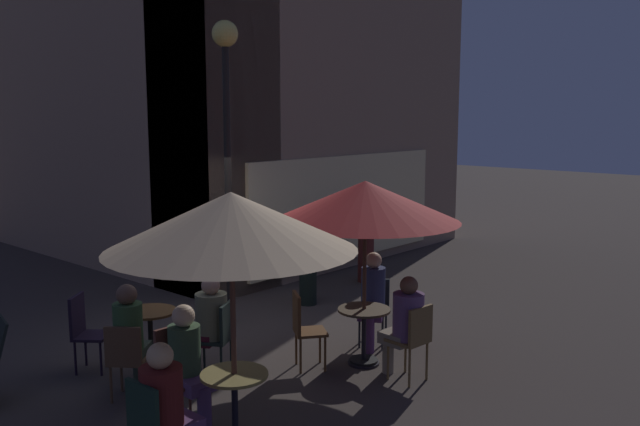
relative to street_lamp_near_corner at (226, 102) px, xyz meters
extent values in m
plane|color=#3C332F|center=(-0.45, -0.53, -3.30)|extent=(60.00, 60.00, 0.00)
cube|color=#9B7C63|center=(4.35, 1.79, 0.97)|extent=(7.84, 1.64, 8.53)
cube|color=#9B7C63|center=(1.25, 5.32, 0.97)|extent=(1.64, 8.70, 8.53)
cube|color=beige|center=(3.95, 0.93, -2.05)|extent=(5.49, 0.08, 2.10)
cylinder|color=black|center=(0.00, 0.00, -1.23)|extent=(0.10, 0.10, 4.14)
sphere|color=#F4E267|center=(0.00, 0.00, 0.95)|extent=(0.38, 0.38, 0.38)
cylinder|color=black|center=(-2.52, -2.98, -2.93)|extent=(0.06, 0.06, 0.73)
cylinder|color=olive|center=(-2.52, -2.98, -2.55)|extent=(0.63, 0.63, 0.03)
cylinder|color=black|center=(0.01, -2.53, -3.28)|extent=(0.40, 0.40, 0.03)
cylinder|color=black|center=(0.01, -2.53, -2.95)|extent=(0.06, 0.06, 0.69)
cylinder|color=#433524|center=(0.01, -2.53, -2.60)|extent=(0.66, 0.66, 0.03)
cylinder|color=black|center=(-1.92, -0.75, -3.28)|extent=(0.40, 0.40, 0.03)
cylinder|color=black|center=(-1.92, -0.75, -2.93)|extent=(0.06, 0.06, 0.74)
cylinder|color=brown|center=(-1.92, -0.75, -2.54)|extent=(0.64, 0.64, 0.03)
cylinder|color=#4F3025|center=(-2.52, -2.98, -2.10)|extent=(0.05, 0.05, 2.40)
cone|color=tan|center=(-2.52, -2.98, -1.11)|extent=(2.27, 2.27, 0.52)
cylinder|color=black|center=(0.01, -2.53, -3.27)|extent=(0.36, 0.36, 0.06)
cylinder|color=#503323|center=(0.01, -2.53, -2.16)|extent=(0.05, 0.05, 2.27)
cone|color=#A82320|center=(0.01, -2.53, -1.23)|extent=(2.33, 2.33, 0.50)
cylinder|color=brown|center=(-2.33, -2.39, -3.06)|extent=(0.03, 0.03, 0.47)
cylinder|color=brown|center=(-2.68, -2.38, -3.06)|extent=(0.03, 0.03, 0.47)
cylinder|color=brown|center=(-2.33, -2.05, -3.06)|extent=(0.03, 0.03, 0.47)
cylinder|color=brown|center=(-2.67, -2.04, -3.06)|extent=(0.03, 0.03, 0.47)
cube|color=brown|center=(-2.50, -2.22, -2.81)|extent=(0.44, 0.44, 0.03)
cube|color=brown|center=(-2.50, -2.02, -2.54)|extent=(0.43, 0.05, 0.50)
cube|color=black|center=(-3.51, -2.99, -2.57)|extent=(0.04, 0.42, 0.49)
cylinder|color=#202427|center=(0.57, -2.41, -3.06)|extent=(0.03, 0.03, 0.47)
cylinder|color=#202427|center=(0.43, -2.13, -3.06)|extent=(0.03, 0.03, 0.47)
cylinder|color=#202427|center=(0.85, -2.26, -3.06)|extent=(0.03, 0.03, 0.47)
cylinder|color=#202427|center=(0.70, -1.99, -3.06)|extent=(0.03, 0.03, 0.47)
cube|color=#202427|center=(0.64, -2.20, -2.81)|extent=(0.53, 0.53, 0.04)
cube|color=#202427|center=(0.79, -2.12, -2.60)|extent=(0.22, 0.36, 0.38)
cylinder|color=brown|center=(-0.32, -2.09, -3.08)|extent=(0.03, 0.03, 0.45)
cylinder|color=brown|center=(-0.51, -2.34, -3.08)|extent=(0.03, 0.03, 0.45)
cylinder|color=brown|center=(-0.57, -1.91, -3.08)|extent=(0.03, 0.03, 0.45)
cylinder|color=brown|center=(-0.75, -2.15, -3.08)|extent=(0.03, 0.03, 0.45)
cube|color=brown|center=(-0.54, -2.12, -2.84)|extent=(0.53, 0.53, 0.04)
cube|color=brown|center=(-0.67, -2.02, -2.58)|extent=(0.26, 0.33, 0.48)
cylinder|color=brown|center=(-0.19, -3.05, -3.06)|extent=(0.03, 0.03, 0.47)
cylinder|color=brown|center=(0.13, -3.08, -3.06)|extent=(0.03, 0.03, 0.47)
cylinder|color=brown|center=(-0.22, -3.38, -3.06)|extent=(0.03, 0.03, 0.47)
cylinder|color=brown|center=(0.10, -3.40, -3.06)|extent=(0.03, 0.03, 0.47)
cube|color=brown|center=(-0.05, -3.23, -2.81)|extent=(0.44, 0.44, 0.04)
cube|color=brown|center=(-0.06, -3.41, -2.58)|extent=(0.41, 0.07, 0.42)
cylinder|color=black|center=(-2.15, -0.21, -3.09)|extent=(0.03, 0.03, 0.42)
cylinder|color=black|center=(-2.39, -0.40, -3.09)|extent=(0.03, 0.03, 0.42)
cylinder|color=black|center=(-2.35, 0.04, -3.09)|extent=(0.03, 0.03, 0.42)
cylinder|color=black|center=(-2.59, -0.16, -3.09)|extent=(0.03, 0.03, 0.42)
cube|color=black|center=(-2.37, -0.18, -2.86)|extent=(0.55, 0.55, 0.04)
cube|color=black|center=(-2.48, -0.05, -2.59)|extent=(0.33, 0.28, 0.49)
cylinder|color=brown|center=(-2.48, -0.99, -3.09)|extent=(0.03, 0.03, 0.43)
cylinder|color=brown|center=(-2.28, -1.24, -3.09)|extent=(0.03, 0.03, 0.43)
cylinder|color=brown|center=(-2.73, -1.19, -3.09)|extent=(0.03, 0.03, 0.43)
cylinder|color=brown|center=(-2.53, -1.44, -3.09)|extent=(0.03, 0.03, 0.43)
cube|color=brown|center=(-2.51, -1.21, -2.86)|extent=(0.56, 0.56, 0.04)
cube|color=brown|center=(-2.65, -1.33, -2.63)|extent=(0.28, 0.34, 0.41)
cylinder|color=black|center=(-1.76, -1.37, -3.07)|extent=(0.03, 0.03, 0.46)
cylinder|color=black|center=(-1.46, -1.20, -3.07)|extent=(0.03, 0.03, 0.46)
cylinder|color=black|center=(-1.59, -1.67, -3.07)|extent=(0.03, 0.03, 0.46)
cylinder|color=black|center=(-1.29, -1.50, -3.07)|extent=(0.03, 0.03, 0.46)
cube|color=black|center=(-1.52, -1.43, -2.82)|extent=(0.59, 0.59, 0.04)
cube|color=black|center=(-1.42, -1.60, -2.59)|extent=(0.40, 0.25, 0.43)
cube|color=#5D3E6A|center=(-2.51, -2.36, -2.81)|extent=(0.33, 0.37, 0.14)
cylinder|color=#5D3E6A|center=(-2.51, -2.52, -3.05)|extent=(0.14, 0.14, 0.49)
cylinder|color=#334A2F|center=(-2.50, -2.22, -2.53)|extent=(0.32, 0.32, 0.56)
sphere|color=beige|center=(-2.50, -2.22, -2.15)|extent=(0.23, 0.23, 0.23)
cube|color=#573662|center=(-3.18, -2.99, -2.81)|extent=(0.36, 0.36, 0.14)
cylinder|color=#531716|center=(-3.32, -2.99, -2.52)|extent=(0.36, 0.36, 0.57)
sphere|color=tan|center=(-3.32, -2.99, -2.14)|extent=(0.22, 0.22, 0.22)
cube|color=#532E60|center=(0.51, -2.26, -2.81)|extent=(0.47, 0.45, 0.14)
cylinder|color=#532E60|center=(0.37, -2.34, -3.05)|extent=(0.14, 0.14, 0.49)
cylinder|color=navy|center=(0.64, -2.20, -2.51)|extent=(0.32, 0.32, 0.59)
sphere|color=tan|center=(0.64, -2.20, -2.12)|extent=(0.22, 0.22, 0.22)
cube|color=gray|center=(-0.04, -3.09, -2.81)|extent=(0.40, 0.39, 0.14)
cylinder|color=gray|center=(-0.02, -2.93, -3.05)|extent=(0.14, 0.14, 0.49)
cylinder|color=#60416B|center=(-0.05, -3.23, -2.53)|extent=(0.37, 0.37, 0.57)
sphere|color=brown|center=(-0.05, -3.23, -2.15)|extent=(0.21, 0.21, 0.21)
cube|color=#344030|center=(-2.40, -1.13, -2.81)|extent=(0.48, 0.47, 0.14)
cylinder|color=#344030|center=(-2.27, -1.03, -3.05)|extent=(0.14, 0.14, 0.49)
cylinder|color=#30502B|center=(-2.51, -1.21, -2.51)|extent=(0.32, 0.32, 0.59)
sphere|color=brown|center=(-2.51, -1.21, -2.12)|extent=(0.23, 0.23, 0.23)
cube|color=#521725|center=(-1.59, -1.31, -2.81)|extent=(0.51, 0.50, 0.14)
cylinder|color=#521725|center=(-1.67, -1.17, -3.05)|extent=(0.14, 0.14, 0.49)
cylinder|color=#737353|center=(-1.52, -1.43, -2.54)|extent=(0.38, 0.38, 0.54)
sphere|color=tan|center=(-1.52, -1.43, -2.17)|extent=(0.22, 0.22, 0.22)
cylinder|color=black|center=(1.49, -0.21, -2.85)|extent=(0.29, 0.29, 0.89)
cylinder|color=black|center=(1.49, -0.21, -2.13)|extent=(0.34, 0.34, 0.55)
sphere|color=tan|center=(1.49, -0.21, -1.75)|extent=(0.23, 0.23, 0.23)
cylinder|color=#4D1D1B|center=(3.32, -0.01, -2.86)|extent=(0.30, 0.30, 0.88)
cylinder|color=black|center=(3.32, -0.01, -2.11)|extent=(0.35, 0.35, 0.60)
sphere|color=beige|center=(3.32, -0.01, -1.73)|extent=(0.19, 0.19, 0.19)
camera|label=1|loc=(-6.35, -7.44, -0.16)|focal=37.31mm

